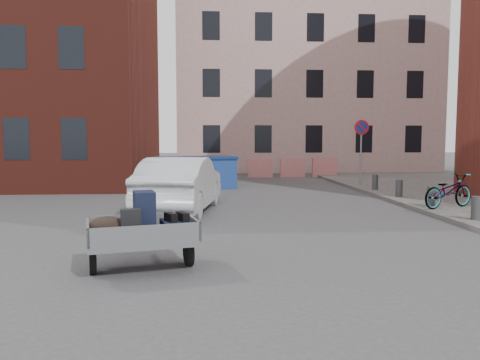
{
  "coord_description": "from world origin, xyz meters",
  "views": [
    {
      "loc": [
        -0.22,
        -9.15,
        1.99
      ],
      "look_at": [
        0.48,
        1.0,
        1.1
      ],
      "focal_mm": 35.0,
      "sensor_mm": 36.0,
      "label": 1
    }
  ],
  "objects": [
    {
      "name": "building_pink",
      "position": [
        6.0,
        22.0,
        7.0
      ],
      "size": [
        16.0,
        8.0,
        14.0
      ],
      "primitive_type": "cube",
      "color": "tan",
      "rests_on": "ground"
    },
    {
      "name": "no_parking_sign",
      "position": [
        6.0,
        9.48,
        2.01
      ],
      "size": [
        0.6,
        0.09,
        2.65
      ],
      "color": "gray",
      "rests_on": "sidewalk"
    },
    {
      "name": "ground",
      "position": [
        0.0,
        0.0,
        0.0
      ],
      "size": [
        120.0,
        120.0,
        0.0
      ],
      "primitive_type": "plane",
      "color": "#38383A",
      "rests_on": "ground"
    },
    {
      "name": "bicycle",
      "position": [
        6.32,
        3.09,
        0.58
      ],
      "size": [
        1.87,
        1.26,
        0.93
      ],
      "primitive_type": "imported",
      "rotation": [
        0.0,
        0.0,
        1.98
      ],
      "color": "black",
      "rests_on": "sidewalk"
    },
    {
      "name": "trailer",
      "position": [
        -1.24,
        -2.07,
        0.61
      ],
      "size": [
        1.82,
        1.95,
        1.2
      ],
      "rotation": [
        0.0,
        0.0,
        0.25
      ],
      "color": "black",
      "rests_on": "ground"
    },
    {
      "name": "building_brick",
      "position": [
        -9.0,
        13.0,
        7.0
      ],
      "size": [
        12.0,
        10.0,
        14.0
      ],
      "primitive_type": "cube",
      "color": "#591E16",
      "rests_on": "ground"
    },
    {
      "name": "dumpster",
      "position": [
        -0.7,
        9.7,
        0.66
      ],
      "size": [
        3.4,
        2.31,
        1.3
      ],
      "rotation": [
        0.0,
        0.0,
        0.25
      ],
      "color": "navy",
      "rests_on": "ground"
    },
    {
      "name": "silver_car",
      "position": [
        -0.95,
        3.74,
        0.75
      ],
      "size": [
        2.3,
        4.77,
        1.51
      ],
      "primitive_type": "imported",
      "rotation": [
        0.0,
        0.0,
        2.98
      ],
      "color": "#B9BCC1",
      "rests_on": "ground"
    },
    {
      "name": "barriers",
      "position": [
        4.2,
        15.0,
        0.5
      ],
      "size": [
        4.7,
        0.18,
        1.0
      ],
      "color": "red",
      "rests_on": "ground"
    },
    {
      "name": "bollards",
      "position": [
        6.0,
        3.4,
        0.4
      ],
      "size": [
        0.22,
        9.02,
        0.55
      ],
      "color": "#3A3A3D",
      "rests_on": "sidewalk"
    }
  ]
}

